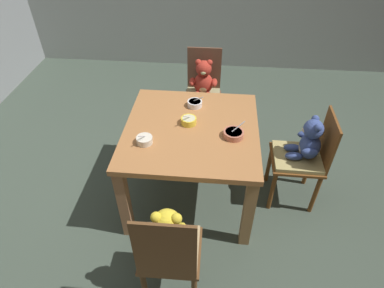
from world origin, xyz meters
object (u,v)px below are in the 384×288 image
(teddy_chair_near_right, at_px, (305,150))
(porridge_bowl_white_far_center, at_px, (195,104))
(porridge_bowl_cream_near_left, at_px, (144,140))
(teddy_chair_far_center, at_px, (203,87))
(dining_table, at_px, (191,140))
(porridge_bowl_yellow_center, at_px, (189,121))
(teddy_chair_near_front, at_px, (169,244))
(porridge_bowl_terracotta_near_right, at_px, (234,134))

(teddy_chair_near_right, bearing_deg, porridge_bowl_white_far_center, -15.01)
(porridge_bowl_cream_near_left, bearing_deg, teddy_chair_far_center, 72.55)
(dining_table, bearing_deg, porridge_bowl_cream_near_left, -146.88)
(porridge_bowl_yellow_center, bearing_deg, porridge_bowl_cream_near_left, -138.24)
(teddy_chair_far_center, bearing_deg, porridge_bowl_white_far_center, -3.23)
(teddy_chair_near_front, distance_m, porridge_bowl_yellow_center, 0.98)
(porridge_bowl_terracotta_near_right, height_order, porridge_bowl_cream_near_left, porridge_bowl_terracotta_near_right)
(teddy_chair_far_center, height_order, teddy_chair_near_right, teddy_chair_far_center)
(teddy_chair_near_right, relative_size, porridge_bowl_cream_near_left, 6.93)
(teddy_chair_far_center, relative_size, teddy_chair_near_right, 1.07)
(porridge_bowl_cream_near_left, bearing_deg, teddy_chair_near_front, -68.73)
(teddy_chair_far_center, distance_m, porridge_bowl_terracotta_near_right, 1.05)
(dining_table, height_order, teddy_chair_near_front, teddy_chair_near_front)
(teddy_chair_near_right, height_order, porridge_bowl_cream_near_left, teddy_chair_near_right)
(teddy_chair_far_center, distance_m, teddy_chair_near_front, 1.82)
(porridge_bowl_white_far_center, height_order, porridge_bowl_cream_near_left, same)
(teddy_chair_near_front, bearing_deg, teddy_chair_far_center, -3.19)
(dining_table, relative_size, teddy_chair_far_center, 1.14)
(teddy_chair_near_right, relative_size, porridge_bowl_white_far_center, 6.73)
(porridge_bowl_yellow_center, xyz_separation_m, porridge_bowl_cream_near_left, (-0.29, -0.26, -0.00))
(porridge_bowl_yellow_center, bearing_deg, teddy_chair_near_right, -0.42)
(teddy_chair_near_front, relative_size, porridge_bowl_yellow_center, 7.65)
(teddy_chair_near_front, bearing_deg, porridge_bowl_cream_near_left, 20.58)
(teddy_chair_near_right, height_order, porridge_bowl_terracotta_near_right, teddy_chair_near_right)
(teddy_chair_far_center, distance_m, teddy_chair_near_right, 1.23)
(porridge_bowl_yellow_center, xyz_separation_m, porridge_bowl_terracotta_near_right, (0.34, -0.13, -0.00))
(teddy_chair_near_front, height_order, porridge_bowl_white_far_center, teddy_chair_near_front)
(teddy_chair_far_center, distance_m, porridge_bowl_cream_near_left, 1.19)
(dining_table, distance_m, teddy_chair_near_front, 0.91)
(teddy_chair_near_front, distance_m, teddy_chair_near_right, 1.35)
(teddy_chair_near_front, height_order, teddy_chair_near_right, teddy_chair_near_front)
(teddy_chair_far_center, bearing_deg, porridge_bowl_terracotta_near_right, 15.52)
(teddy_chair_near_front, height_order, porridge_bowl_yellow_center, teddy_chair_near_front)
(dining_table, relative_size, porridge_bowl_cream_near_left, 8.42)
(porridge_bowl_white_far_center, relative_size, porridge_bowl_cream_near_left, 1.03)
(dining_table, height_order, porridge_bowl_yellow_center, porridge_bowl_yellow_center)
(dining_table, xyz_separation_m, teddy_chair_near_front, (-0.05, -0.91, -0.04))
(dining_table, distance_m, porridge_bowl_white_far_center, 0.33)
(teddy_chair_far_center, height_order, porridge_bowl_cream_near_left, teddy_chair_far_center)
(dining_table, bearing_deg, teddy_chair_far_center, 87.89)
(teddy_chair_near_right, bearing_deg, dining_table, 3.61)
(dining_table, relative_size, porridge_bowl_white_far_center, 8.16)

